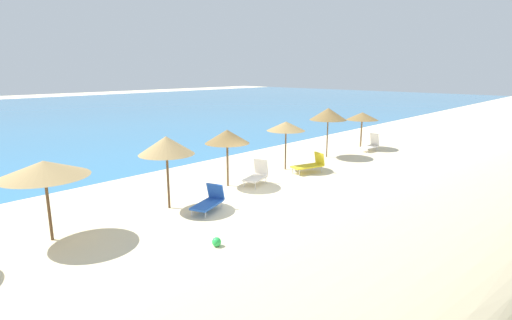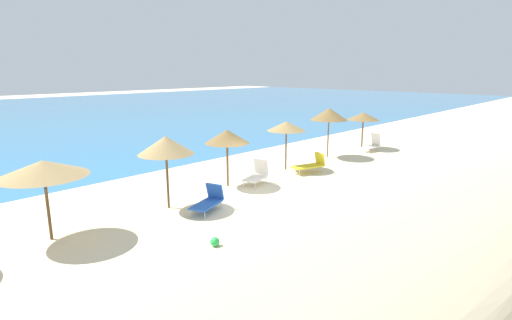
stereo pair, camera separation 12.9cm
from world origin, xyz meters
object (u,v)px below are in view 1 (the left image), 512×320
beach_umbrella_2 (166,145)px  lounge_chair_1 (209,201)px  beach_umbrella_1 (44,169)px  beach_ball (217,242)px  lounge_chair_0 (257,174)px  beach_umbrella_4 (286,126)px  beach_umbrella_5 (328,114)px  lounge_chair_3 (371,144)px  beach_umbrella_3 (227,137)px  lounge_chair_2 (310,164)px  beach_umbrella_6 (362,116)px

beach_umbrella_2 → lounge_chair_1: size_ratio=1.71×
beach_umbrella_1 → beach_ball: size_ratio=9.19×
beach_umbrella_2 → lounge_chair_1: bearing=-57.8°
lounge_chair_0 → beach_umbrella_4: bearing=-91.0°
lounge_chair_0 → beach_umbrella_5: bearing=-98.5°
beach_umbrella_4 → beach_umbrella_1: bearing=-178.2°
lounge_chair_3 → beach_ball: (-15.93, -3.38, -0.28)m
beach_umbrella_3 → lounge_chair_2: size_ratio=1.42×
beach_umbrella_6 → beach_ball: bearing=-165.3°
beach_umbrella_4 → lounge_chair_2: size_ratio=1.41×
beach_umbrella_2 → beach_umbrella_4: bearing=4.2°
beach_umbrella_1 → beach_umbrella_5: bearing=1.7°
lounge_chair_3 → beach_ball: lounge_chair_3 is taller
beach_umbrella_1 → lounge_chair_2: bearing=-4.6°
beach_umbrella_5 → beach_ball: (-12.49, -4.42, -2.39)m
beach_umbrella_2 → lounge_chair_0: beach_umbrella_2 is taller
beach_umbrella_2 → beach_umbrella_3: 3.51m
beach_umbrella_1 → beach_umbrella_4: bearing=1.8°
beach_umbrella_3 → beach_umbrella_4: bearing=0.2°
beach_umbrella_4 → beach_umbrella_6: beach_umbrella_4 is taller
beach_umbrella_5 → lounge_chair_1: bearing=-169.5°
lounge_chair_0 → lounge_chair_3: size_ratio=1.04×
beach_umbrella_1 → beach_ball: beach_umbrella_1 is taller
beach_ball → lounge_chair_3: bearing=12.0°
beach_umbrella_5 → lounge_chair_0: bearing=-172.8°
beach_umbrella_4 → beach_umbrella_5: size_ratio=0.86×
beach_umbrella_4 → lounge_chair_2: bearing=-75.6°
beach_umbrella_5 → lounge_chair_0: (-6.95, -0.88, -2.08)m
beach_umbrella_1 → beach_umbrella_2: bearing=-2.7°
beach_umbrella_4 → beach_umbrella_5: 4.00m
lounge_chair_2 → lounge_chair_3: 7.10m
lounge_chair_2 → beach_ball: (-8.84, -3.00, -0.28)m
lounge_chair_2 → beach_ball: bearing=126.5°
beach_umbrella_6 → lounge_chair_1: size_ratio=1.49×
beach_umbrella_5 → beach_umbrella_6: bearing=-2.4°
beach_umbrella_3 → lounge_chair_1: 3.70m
lounge_chair_3 → lounge_chair_1: bearing=98.3°
beach_umbrella_1 → lounge_chair_0: (8.63, -0.42, -1.76)m
lounge_chair_2 → lounge_chair_0: bearing=98.5°
beach_umbrella_1 → beach_umbrella_6: 19.32m
beach_umbrella_3 → lounge_chair_3: size_ratio=1.82×
beach_umbrella_3 → lounge_chair_2: beach_umbrella_3 is taller
beach_umbrella_5 → beach_umbrella_6: size_ratio=1.22×
beach_umbrella_3 → beach_umbrella_5: beach_umbrella_5 is taller
lounge_chair_0 → lounge_chair_2: (3.30, -0.53, -0.03)m
beach_umbrella_4 → lounge_chair_3: beach_umbrella_4 is taller
beach_umbrella_5 → beach_umbrella_6: beach_umbrella_5 is taller
lounge_chair_0 → beach_umbrella_6: bearing=-101.8°
lounge_chair_0 → lounge_chair_2: 3.34m
beach_umbrella_3 → beach_umbrella_5: (8.03, 0.12, 0.33)m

